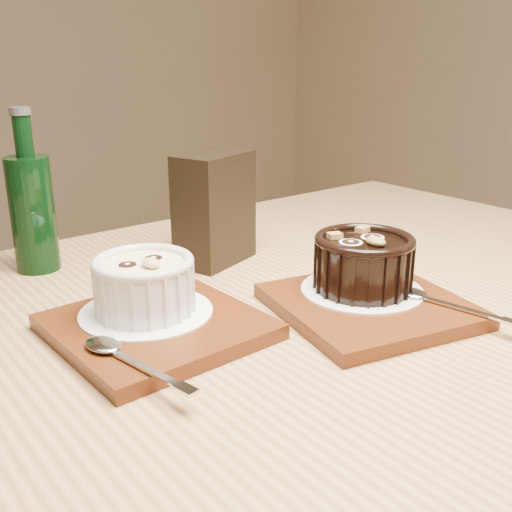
{
  "coord_description": "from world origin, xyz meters",
  "views": [
    {
      "loc": [
        -0.1,
        -0.24,
        1.01
      ],
      "look_at": [
        0.22,
        0.23,
        0.81
      ],
      "focal_mm": 42.0,
      "sensor_mm": 36.0,
      "label": 1
    }
  ],
  "objects_px": {
    "ramekin_white": "(144,282)",
    "tray_left": "(157,327)",
    "table": "(278,395)",
    "tray_right": "(369,306)",
    "condiment_stand": "(214,209)",
    "green_bottle": "(32,209)",
    "ramekin_dark": "(364,260)"
  },
  "relations": [
    {
      "from": "condiment_stand",
      "to": "tray_left",
      "type": "bearing_deg",
      "value": -135.14
    },
    {
      "from": "ramekin_dark",
      "to": "green_bottle",
      "type": "distance_m",
      "value": 0.4
    },
    {
      "from": "ramekin_white",
      "to": "green_bottle",
      "type": "distance_m",
      "value": 0.23
    },
    {
      "from": "table",
      "to": "ramekin_dark",
      "type": "xyz_separation_m",
      "value": [
        0.1,
        -0.02,
        0.14
      ]
    },
    {
      "from": "ramekin_white",
      "to": "condiment_stand",
      "type": "distance_m",
      "value": 0.2
    },
    {
      "from": "table",
      "to": "ramekin_dark",
      "type": "height_order",
      "value": "ramekin_dark"
    },
    {
      "from": "tray_right",
      "to": "green_bottle",
      "type": "height_order",
      "value": "green_bottle"
    },
    {
      "from": "table",
      "to": "green_bottle",
      "type": "relative_size",
      "value": 6.38
    },
    {
      "from": "tray_left",
      "to": "tray_right",
      "type": "bearing_deg",
      "value": -20.59
    },
    {
      "from": "condiment_stand",
      "to": "green_bottle",
      "type": "height_order",
      "value": "green_bottle"
    },
    {
      "from": "table",
      "to": "tray_right",
      "type": "relative_size",
      "value": 7.0
    },
    {
      "from": "ramekin_white",
      "to": "ramekin_dark",
      "type": "height_order",
      "value": "ramekin_dark"
    },
    {
      "from": "tray_right",
      "to": "condiment_stand",
      "type": "relative_size",
      "value": 1.29
    },
    {
      "from": "tray_left",
      "to": "tray_right",
      "type": "height_order",
      "value": "same"
    },
    {
      "from": "ramekin_white",
      "to": "tray_right",
      "type": "relative_size",
      "value": 0.54
    },
    {
      "from": "tray_right",
      "to": "condiment_stand",
      "type": "xyz_separation_m",
      "value": [
        -0.05,
        0.23,
        0.06
      ]
    },
    {
      "from": "tray_left",
      "to": "ramekin_white",
      "type": "bearing_deg",
      "value": 94.63
    },
    {
      "from": "tray_left",
      "to": "table",
      "type": "bearing_deg",
      "value": -16.78
    },
    {
      "from": "tray_right",
      "to": "condiment_stand",
      "type": "distance_m",
      "value": 0.24
    },
    {
      "from": "ramekin_white",
      "to": "ramekin_dark",
      "type": "distance_m",
      "value": 0.23
    },
    {
      "from": "tray_right",
      "to": "table",
      "type": "bearing_deg",
      "value": 154.41
    },
    {
      "from": "ramekin_white",
      "to": "tray_right",
      "type": "height_order",
      "value": "ramekin_white"
    },
    {
      "from": "tray_left",
      "to": "tray_right",
      "type": "distance_m",
      "value": 0.22
    },
    {
      "from": "tray_left",
      "to": "condiment_stand",
      "type": "distance_m",
      "value": 0.22
    },
    {
      "from": "condiment_stand",
      "to": "ramekin_white",
      "type": "bearing_deg",
      "value": -139.48
    },
    {
      "from": "ramekin_white",
      "to": "tray_left",
      "type": "bearing_deg",
      "value": -93.69
    },
    {
      "from": "tray_left",
      "to": "condiment_stand",
      "type": "xyz_separation_m",
      "value": [
        0.15,
        0.15,
        0.06
      ]
    },
    {
      "from": "tray_right",
      "to": "ramekin_dark",
      "type": "relative_size",
      "value": 1.71
    },
    {
      "from": "table",
      "to": "tray_right",
      "type": "height_order",
      "value": "tray_right"
    },
    {
      "from": "table",
      "to": "ramekin_dark",
      "type": "relative_size",
      "value": 11.97
    },
    {
      "from": "table",
      "to": "tray_left",
      "type": "height_order",
      "value": "tray_left"
    },
    {
      "from": "ramekin_white",
      "to": "condiment_stand",
      "type": "xyz_separation_m",
      "value": [
        0.15,
        0.13,
        0.02
      ]
    }
  ]
}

